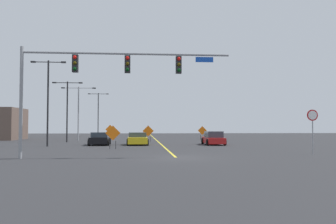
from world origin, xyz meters
TOP-DOWN VIEW (x-y plane):
  - ground at (0.00, 0.00)m, footprint 140.25×140.25m
  - road_centre_stripe at (0.00, 38.96)m, footprint 0.16×77.92m
  - traffic_signal_assembly at (-4.62, -0.02)m, footprint 12.57×0.44m
  - stop_sign at (9.45, 1.58)m, footprint 0.76×0.07m
  - street_lamp_near_right at (-10.84, 12.31)m, footprint 3.23×0.24m
  - street_lamp_mid_left at (-10.14, 45.34)m, footprint 3.88×0.24m
  - street_lamp_mid_right at (-10.28, 25.22)m, footprint 4.47×0.24m
  - street_lamp_far_right at (-10.82, 20.84)m, footprint 3.51×0.24m
  - construction_sign_right_shoulder at (-6.79, 32.72)m, footprint 1.39×0.31m
  - construction_sign_median_near at (6.20, 25.54)m, footprint 1.21×0.12m
  - construction_sign_left_lane at (-1.24, 20.54)m, footprint 1.32×0.13m
  - construction_sign_median_far at (-4.44, 8.17)m, footprint 1.24×0.16m
  - car_yellow_passing at (-2.44, 14.41)m, footprint 2.19×4.04m
  - car_black_far at (-6.24, 14.60)m, footprint 2.12×4.24m
  - car_red_approaching at (5.30, 14.10)m, footprint 2.02×4.55m

SIDE VIEW (x-z plane):
  - ground at x=0.00m, z-range 0.00..0.00m
  - road_centre_stripe at x=0.00m, z-range 0.00..0.01m
  - car_yellow_passing at x=-2.44m, z-range -0.02..1.25m
  - car_black_far at x=-6.24m, z-range -0.01..1.26m
  - car_red_approaching at x=5.30m, z-range -0.04..1.33m
  - construction_sign_median_near at x=6.20m, z-range 0.25..2.15m
  - construction_sign_median_far at x=-4.44m, z-range 0.26..2.21m
  - construction_sign_left_lane at x=-1.24m, z-range 0.24..2.22m
  - construction_sign_right_shoulder at x=-6.79m, z-range 0.26..2.36m
  - stop_sign at x=9.45m, z-range 0.61..3.63m
  - street_lamp_mid_right at x=-10.28m, z-range 0.79..7.85m
  - street_lamp_far_right at x=-10.82m, z-range 0.73..7.93m
  - street_lamp_near_right at x=-10.84m, z-range 0.73..8.82m
  - street_lamp_mid_left at x=-10.14m, z-range 0.78..8.92m
  - traffic_signal_assembly at x=-4.62m, z-range 1.86..8.50m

